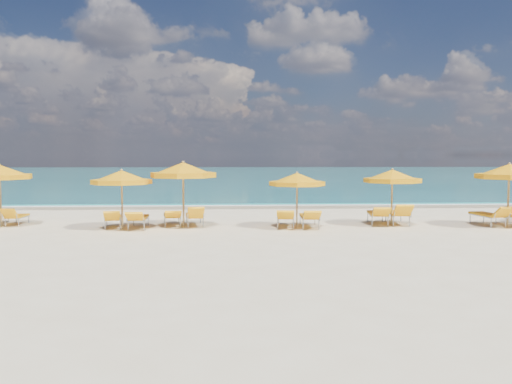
{
  "coord_description": "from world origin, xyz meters",
  "views": [
    {
      "loc": [
        -0.96,
        -18.51,
        2.69
      ],
      "look_at": [
        0.0,
        1.5,
        1.2
      ],
      "focal_mm": 35.0,
      "sensor_mm": 36.0,
      "label": 1
    }
  ],
  "objects": [
    {
      "name": "lounger_5_right",
      "position": [
        5.49,
        0.53,
        0.25
      ],
      "size": [
        0.86,
        2.07,
        0.9
      ],
      "rotation": [
        0.0,
        0.0,
        -0.09
      ],
      "color": "#A5A8AD",
      "rests_on": "ground"
    },
    {
      "name": "whitecap_near",
      "position": [
        -6.0,
        17.0,
        0.0
      ],
      "size": [
        14.0,
        0.36,
        0.05
      ],
      "primitive_type": "cube",
      "color": "white",
      "rests_on": "ground"
    },
    {
      "name": "lounger_2_right",
      "position": [
        -4.41,
        -0.11,
        0.23
      ],
      "size": [
        0.7,
        1.94,
        0.75
      ],
      "rotation": [
        0.0,
        0.0,
        0.04
      ],
      "color": "#A5A8AD",
      "rests_on": "ground"
    },
    {
      "name": "umbrella_3",
      "position": [
        -2.77,
        0.03,
        2.11
      ],
      "size": [
        2.64,
        2.64,
        2.48
      ],
      "rotation": [
        0.0,
        0.0,
        -0.08
      ],
      "color": "tan",
      "rests_on": "ground"
    },
    {
      "name": "whitecap_far",
      "position": [
        8.0,
        24.0,
        0.0
      ],
      "size": [
        18.0,
        0.3,
        0.05
      ],
      "primitive_type": "cube",
      "color": "white",
      "rests_on": "ground"
    },
    {
      "name": "wet_sand_band",
      "position": [
        0.0,
        7.4,
        0.0
      ],
      "size": [
        120.0,
        2.6,
        0.01
      ],
      "primitive_type": "cube",
      "color": "tan",
      "rests_on": "ground"
    },
    {
      "name": "ocean",
      "position": [
        0.0,
        48.0,
        0.0
      ],
      "size": [
        120.0,
        80.0,
        0.3
      ],
      "primitive_type": "cube",
      "color": "#15777B",
      "rests_on": "ground"
    },
    {
      "name": "lounger_6_left",
      "position": [
        8.82,
        -0.04,
        0.24
      ],
      "size": [
        0.9,
        2.05,
        0.86
      ],
      "rotation": [
        0.0,
        0.0,
        0.13
      ],
      "color": "#A5A8AD",
      "rests_on": "ground"
    },
    {
      "name": "umbrella_5",
      "position": [
        5.12,
        0.14,
        1.87
      ],
      "size": [
        2.85,
        2.85,
        2.19
      ],
      "rotation": [
        0.0,
        0.0,
        0.41
      ],
      "color": "tan",
      "rests_on": "ground"
    },
    {
      "name": "umbrella_2",
      "position": [
        -4.94,
        -0.37,
        1.87
      ],
      "size": [
        2.55,
        2.55,
        2.19
      ],
      "rotation": [
        0.0,
        0.0,
        0.2
      ],
      "color": "tan",
      "rests_on": "ground"
    },
    {
      "name": "umbrella_4",
      "position": [
        1.42,
        -0.33,
        1.78
      ],
      "size": [
        2.3,
        2.3,
        2.09
      ],
      "rotation": [
        0.0,
        0.0,
        -0.13
      ],
      "color": "tan",
      "rests_on": "ground"
    },
    {
      "name": "lounger_3_left",
      "position": [
        -3.26,
        0.55,
        0.22
      ],
      "size": [
        0.91,
        1.99,
        0.71
      ],
      "rotation": [
        0.0,
        0.0,
        0.16
      ],
      "color": "#A5A8AD",
      "rests_on": "ground"
    },
    {
      "name": "umbrella_6",
      "position": [
        9.28,
        -0.57,
        2.06
      ],
      "size": [
        2.99,
        2.99,
        2.42
      ],
      "rotation": [
        0.0,
        0.0,
        0.31
      ],
      "color": "tan",
      "rests_on": "ground"
    },
    {
      "name": "lounger_4_right",
      "position": [
        1.92,
        -0.16,
        0.23
      ],
      "size": [
        0.74,
        1.99,
        0.77
      ],
      "rotation": [
        0.0,
        0.0,
        -0.05
      ],
      "color": "#A5A8AD",
      "rests_on": "ground"
    },
    {
      "name": "lounger_5_left",
      "position": [
        4.7,
        0.51,
        0.24
      ],
      "size": [
        0.93,
        2.09,
        0.8
      ],
      "rotation": [
        0.0,
        0.0,
        -0.14
      ],
      "color": "#A5A8AD",
      "rests_on": "ground"
    },
    {
      "name": "foam_line",
      "position": [
        0.0,
        8.2,
        0.0
      ],
      "size": [
        120.0,
        1.2,
        0.03
      ],
      "primitive_type": "cube",
      "color": "white",
      "rests_on": "ground"
    },
    {
      "name": "lounger_3_right",
      "position": [
        -2.39,
        0.4,
        0.23
      ],
      "size": [
        0.86,
        1.9,
        0.85
      ],
      "rotation": [
        0.0,
        0.0,
        0.14
      ],
      "color": "#A5A8AD",
      "rests_on": "ground"
    },
    {
      "name": "lounger_1_right",
      "position": [
        -9.25,
        0.97,
        0.2
      ],
      "size": [
        0.59,
        1.58,
        0.74
      ],
      "rotation": [
        0.0,
        0.0,
        0.04
      ],
      "color": "#A5A8AD",
      "rests_on": "ground"
    },
    {
      "name": "ground_plane",
      "position": [
        0.0,
        0.0,
        0.0
      ],
      "size": [
        120.0,
        120.0,
        0.0
      ],
      "primitive_type": "plane",
      "color": "beige"
    },
    {
      "name": "lounger_4_left",
      "position": [
        1.04,
        -0.03,
        0.23
      ],
      "size": [
        0.85,
        2.01,
        0.76
      ],
      "rotation": [
        0.0,
        0.0,
        -0.12
      ],
      "color": "#A5A8AD",
      "rests_on": "ground"
    },
    {
      "name": "lounger_2_left",
      "position": [
        -5.37,
        0.04,
        0.21
      ],
      "size": [
        0.9,
        1.85,
        0.75
      ],
      "rotation": [
        0.0,
        0.0,
        0.19
      ],
      "color": "#A5A8AD",
      "rests_on": "ground"
    }
  ]
}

